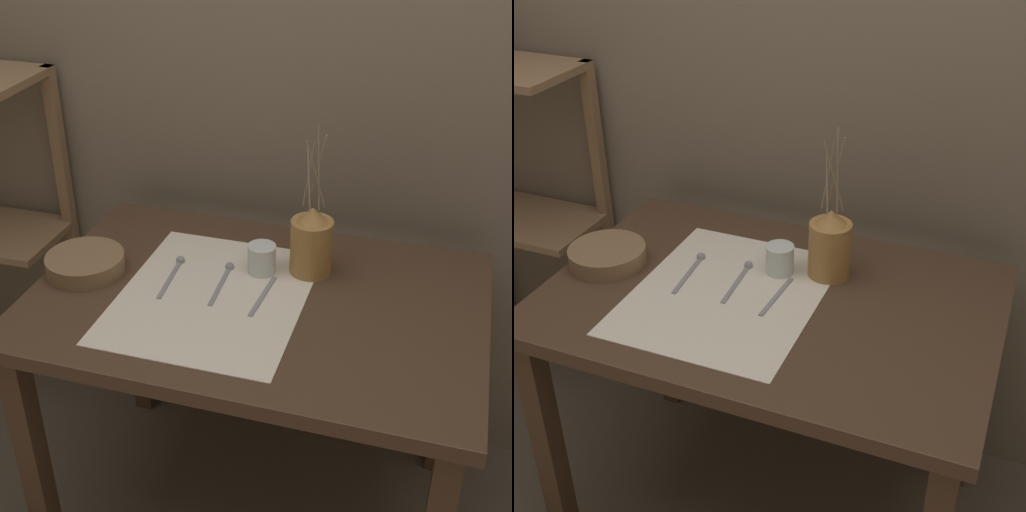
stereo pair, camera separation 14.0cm
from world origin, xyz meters
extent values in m
plane|color=brown|center=(0.00, 0.00, 0.00)|extent=(12.00, 12.00, 0.00)
cube|color=#6B5E4C|center=(0.00, 0.50, 1.20)|extent=(7.00, 0.06, 2.40)
cube|color=#422D1E|center=(0.00, 0.00, 0.76)|extent=(1.15, 0.78, 0.04)
cube|color=#422D1E|center=(-0.52, -0.33, 0.37)|extent=(0.06, 0.06, 0.74)
cube|color=#422D1E|center=(-0.52, 0.33, 0.37)|extent=(0.06, 0.06, 0.74)
cube|color=#422D1E|center=(0.52, 0.33, 0.37)|extent=(0.06, 0.06, 0.74)
cube|color=brown|center=(-1.07, 0.29, 0.66)|extent=(0.59, 0.31, 0.02)
cube|color=brown|center=(-0.79, 0.43, 0.60)|extent=(0.04, 0.04, 1.19)
cube|color=beige|center=(-0.11, -0.03, 0.78)|extent=(0.46, 0.57, 0.00)
cylinder|color=olive|center=(0.11, 0.16, 0.86)|extent=(0.11, 0.11, 0.15)
cone|color=olive|center=(0.11, 0.16, 0.95)|extent=(0.08, 0.08, 0.04)
cylinder|color=#847056|center=(0.09, 0.17, 1.06)|extent=(0.02, 0.02, 0.17)
cylinder|color=#847056|center=(0.11, 0.16, 1.08)|extent=(0.05, 0.03, 0.20)
cylinder|color=#847056|center=(0.11, 0.14, 1.07)|extent=(0.05, 0.04, 0.19)
cylinder|color=#847056|center=(0.11, 0.16, 1.08)|extent=(0.02, 0.03, 0.22)
cylinder|color=#847056|center=(0.09, 0.14, 1.06)|extent=(0.03, 0.04, 0.17)
cylinder|color=brown|center=(-0.47, -0.01, 0.80)|extent=(0.21, 0.21, 0.05)
cylinder|color=silver|center=(-0.02, 0.12, 0.82)|extent=(0.08, 0.08, 0.08)
cube|color=gray|center=(-0.24, 0.01, 0.79)|extent=(0.03, 0.19, 0.00)
sphere|color=gray|center=(-0.25, 0.10, 0.79)|extent=(0.02, 0.02, 0.02)
cube|color=gray|center=(-0.10, 0.01, 0.79)|extent=(0.02, 0.19, 0.00)
sphere|color=gray|center=(-0.11, 0.11, 0.79)|extent=(0.02, 0.02, 0.02)
cube|color=gray|center=(0.02, 0.00, 0.79)|extent=(0.02, 0.19, 0.00)
camera|label=1|loc=(0.43, -1.44, 1.79)|focal=50.00mm
camera|label=2|loc=(0.57, -1.40, 1.79)|focal=50.00mm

